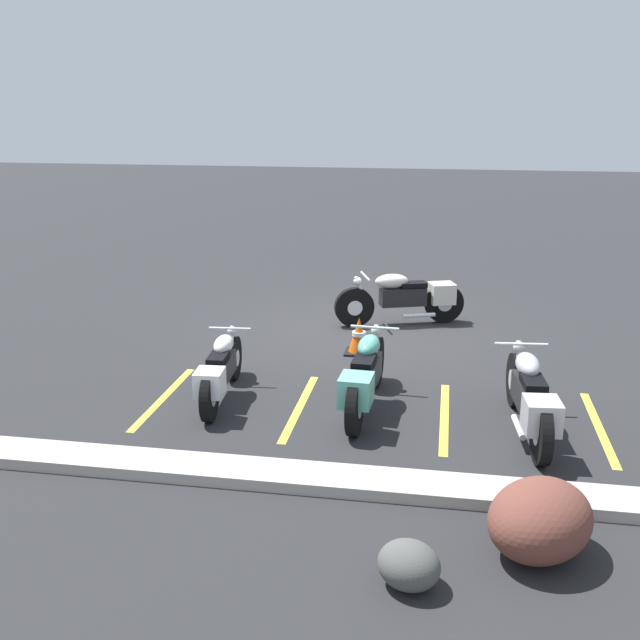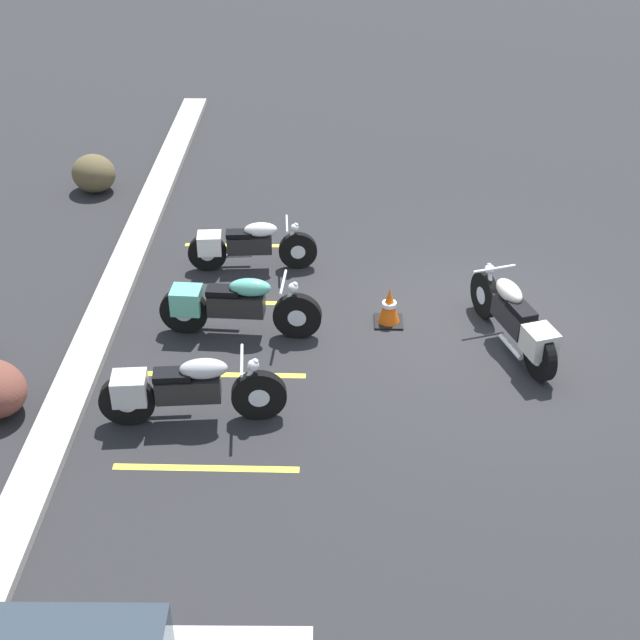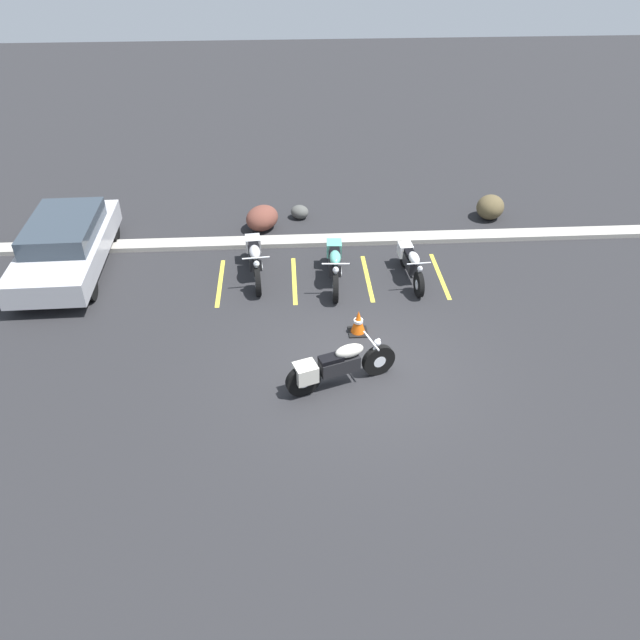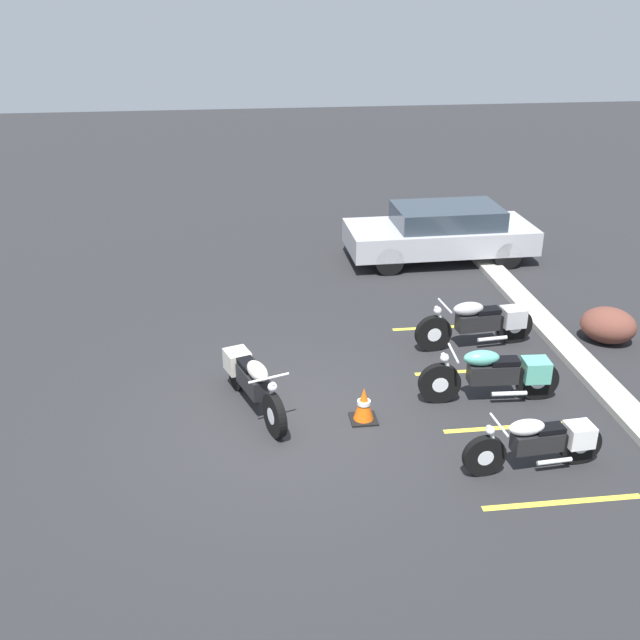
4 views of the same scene
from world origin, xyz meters
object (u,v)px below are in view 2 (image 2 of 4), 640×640
parked_bike_2 (246,245)px  traffic_cone (389,307)px  parked_bike_0 (183,389)px  parked_bike_1 (232,305)px  landscape_rock_1 (94,173)px  motorcycle_cream_featured (516,320)px

parked_bike_2 → traffic_cone: bearing=-39.0°
parked_bike_0 → parked_bike_1: parked_bike_1 is taller
parked_bike_0 → landscape_rock_1: 7.01m
landscape_rock_1 → parked_bike_1: bearing=-146.8°
motorcycle_cream_featured → landscape_rock_1: (4.87, 6.79, -0.13)m
parked_bike_2 → landscape_rock_1: (2.79, 3.02, -0.08)m
traffic_cone → parked_bike_2: bearing=55.3°
motorcycle_cream_featured → parked_bike_0: (-1.62, 4.15, -0.00)m
motorcycle_cream_featured → parked_bike_1: 3.79m
motorcycle_cream_featured → parked_bike_2: (2.08, 3.77, -0.05)m
parked_bike_2 → traffic_cone: (-1.48, -2.13, -0.16)m
parked_bike_0 → landscape_rock_1: bearing=106.9°
motorcycle_cream_featured → parked_bike_0: bearing=92.2°
parked_bike_0 → landscape_rock_1: size_ratio=2.69×
parked_bike_1 → parked_bike_2: 1.81m
parked_bike_2 → parked_bike_1: bearing=-94.7°
motorcycle_cream_featured → traffic_cone: (0.60, 1.63, -0.21)m
parked_bike_2 → motorcycle_cream_featured: bearing=-33.2°
parked_bike_0 → motorcycle_cream_featured: bearing=16.0°
parked_bike_1 → parked_bike_2: bearing=92.7°
parked_bike_1 → parked_bike_2: size_ratio=1.12×
parked_bike_0 → traffic_cone: (2.22, -2.52, -0.21)m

